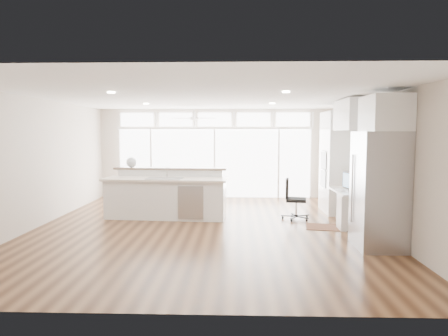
{
  "coord_description": "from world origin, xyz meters",
  "views": [
    {
      "loc": [
        0.69,
        -8.17,
        1.97
      ],
      "look_at": [
        0.4,
        0.6,
        1.2
      ],
      "focal_mm": 32.0,
      "sensor_mm": 36.0,
      "label": 1
    }
  ],
  "objects": [
    {
      "name": "glass_wall",
      "position": [
        0.0,
        3.94,
        1.05
      ],
      "size": [
        5.8,
        0.06,
        2.08
      ],
      "primitive_type": "cube",
      "color": "silver",
      "rests_on": "wall_back"
    },
    {
      "name": "office_chair",
      "position": [
        2.04,
        0.88,
        0.46
      ],
      "size": [
        0.55,
        0.52,
        0.93
      ],
      "primitive_type": "cube",
      "rotation": [
        0.0,
        0.0,
        -0.17
      ],
      "color": "black",
      "rests_on": "floor"
    },
    {
      "name": "ceiling_fan",
      "position": [
        -0.5,
        2.8,
        2.48
      ],
      "size": [
        1.16,
        1.16,
        0.32
      ],
      "primitive_type": "cube",
      "color": "white",
      "rests_on": "ceiling"
    },
    {
      "name": "monitor",
      "position": [
        3.05,
        0.3,
        0.97
      ],
      "size": [
        0.16,
        0.51,
        0.42
      ],
      "primitive_type": "cube",
      "rotation": [
        0.0,
        0.0,
        0.15
      ],
      "color": "black",
      "rests_on": "desk_nook"
    },
    {
      "name": "ceiling",
      "position": [
        0.0,
        0.0,
        2.7
      ],
      "size": [
        7.0,
        8.0,
        0.02
      ],
      "primitive_type": "cube",
      "color": "white",
      "rests_on": "wall_back"
    },
    {
      "name": "floor",
      "position": [
        0.0,
        0.0,
        -0.01
      ],
      "size": [
        7.0,
        8.0,
        0.02
      ],
      "primitive_type": "cube",
      "color": "#3E2413",
      "rests_on": "ground"
    },
    {
      "name": "potted_plant",
      "position": [
        3.17,
        1.8,
        2.62
      ],
      "size": [
        0.29,
        0.32,
        0.24
      ],
      "primitive_type": "imported",
      "rotation": [
        0.0,
        0.0,
        -0.02
      ],
      "color": "#2D5825",
      "rests_on": "oven_cabinet"
    },
    {
      "name": "desk_window",
      "position": [
        3.46,
        0.3,
        1.55
      ],
      "size": [
        0.04,
        0.85,
        0.85
      ],
      "primitive_type": "cube",
      "color": "white",
      "rests_on": "wall_right"
    },
    {
      "name": "wall_right",
      "position": [
        3.5,
        0.0,
        1.35
      ],
      "size": [
        0.04,
        8.0,
        2.7
      ],
      "primitive_type": "cube",
      "color": "beige",
      "rests_on": "floor"
    },
    {
      "name": "upper_cabinets",
      "position": [
        3.17,
        0.3,
        2.35
      ],
      "size": [
        0.64,
        1.3,
        0.64
      ],
      "primitive_type": "cube",
      "color": "white",
      "rests_on": "wall_right"
    },
    {
      "name": "wall_front",
      "position": [
        0.0,
        -4.0,
        1.35
      ],
      "size": [
        7.0,
        0.04,
        2.7
      ],
      "primitive_type": "cube",
      "color": "beige",
      "rests_on": "floor"
    },
    {
      "name": "desk_nook",
      "position": [
        3.13,
        0.3,
        0.38
      ],
      "size": [
        0.72,
        1.3,
        0.76
      ],
      "primitive_type": "cube",
      "color": "white",
      "rests_on": "floor"
    },
    {
      "name": "keyboard",
      "position": [
        2.88,
        0.3,
        0.77
      ],
      "size": [
        0.17,
        0.33,
        0.02
      ],
      "primitive_type": "cube",
      "rotation": [
        0.0,
        0.0,
        0.17
      ],
      "color": "silver",
      "rests_on": "desk_nook"
    },
    {
      "name": "kitchen_island",
      "position": [
        -0.96,
        0.95,
        0.57
      ],
      "size": [
        2.94,
        1.28,
        1.14
      ],
      "primitive_type": "cube",
      "rotation": [
        0.0,
        0.0,
        -0.07
      ],
      "color": "white",
      "rests_on": "floor"
    },
    {
      "name": "rug",
      "position": [
        2.58,
        0.11,
        0.01
      ],
      "size": [
        0.96,
        0.75,
        0.01
      ],
      "primitive_type": "cube",
      "rotation": [
        0.0,
        0.0,
        -0.15
      ],
      "color": "#3C1E13",
      "rests_on": "floor"
    },
    {
      "name": "wall_left",
      "position": [
        -3.5,
        0.0,
        1.35
      ],
      "size": [
        0.04,
        8.0,
        2.7
      ],
      "primitive_type": "cube",
      "color": "beige",
      "rests_on": "floor"
    },
    {
      "name": "fishbowl",
      "position": [
        -1.88,
        1.42,
        1.27
      ],
      "size": [
        0.28,
        0.28,
        0.25
      ],
      "primitive_type": "sphere",
      "rotation": [
        0.0,
        0.0,
        -0.12
      ],
      "color": "silver",
      "rests_on": "kitchen_island"
    },
    {
      "name": "fridge_cabinet",
      "position": [
        3.17,
        -1.35,
        2.3
      ],
      "size": [
        0.64,
        0.9,
        0.6
      ],
      "primitive_type": "cube",
      "color": "white",
      "rests_on": "wall_right"
    },
    {
      "name": "recessed_lights",
      "position": [
        0.0,
        0.2,
        2.68
      ],
      "size": [
        3.4,
        3.0,
        0.02
      ],
      "primitive_type": "cube",
      "color": "white",
      "rests_on": "ceiling"
    },
    {
      "name": "oven_cabinet",
      "position": [
        3.17,
        1.8,
        1.25
      ],
      "size": [
        0.64,
        1.2,
        2.5
      ],
      "primitive_type": "cube",
      "color": "white",
      "rests_on": "floor"
    },
    {
      "name": "refrigerator",
      "position": [
        3.11,
        -1.35,
        1.0
      ],
      "size": [
        0.76,
        0.9,
        2.0
      ],
      "primitive_type": "cube",
      "color": "#A3A3A7",
      "rests_on": "floor"
    },
    {
      "name": "framed_photos",
      "position": [
        3.46,
        0.92,
        1.4
      ],
      "size": [
        0.06,
        0.22,
        0.8
      ],
      "primitive_type": "cube",
      "color": "black",
      "rests_on": "wall_right"
    },
    {
      "name": "transom_row",
      "position": [
        0.0,
        3.94,
        2.38
      ],
      "size": [
        5.9,
        0.06,
        0.4
      ],
      "primitive_type": "cube",
      "color": "silver",
      "rests_on": "wall_back"
    },
    {
      "name": "wall_back",
      "position": [
        0.0,
        4.0,
        1.35
      ],
      "size": [
        7.0,
        0.04,
        2.7
      ],
      "primitive_type": "cube",
      "color": "beige",
      "rests_on": "floor"
    }
  ]
}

